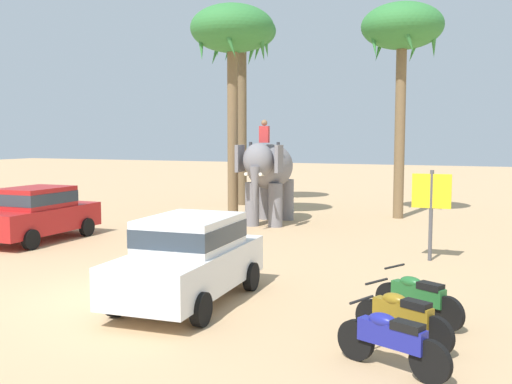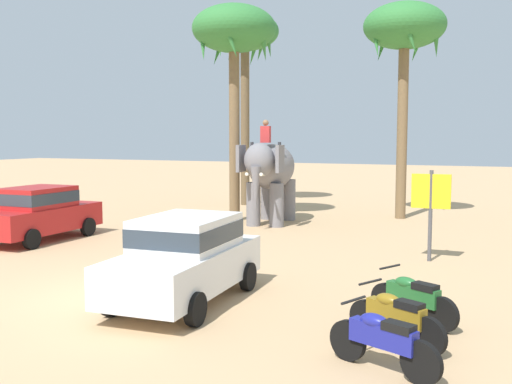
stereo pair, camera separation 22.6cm
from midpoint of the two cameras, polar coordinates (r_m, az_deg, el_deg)
The scene contains 11 objects.
ground_plane at distance 12.55m, azimuth -13.73°, elevation -9.88°, with size 120.00×120.00×0.00m, color tan.
car_sedan_foreground at distance 11.77m, azimuth -7.01°, elevation -6.14°, with size 2.08×4.20×1.70m.
car_parked_far_side at distance 19.72m, azimuth -20.69°, elevation -1.79°, with size 1.95×4.14×1.70m.
elephant_with_mahout at distance 22.05m, azimuth 0.93°, elevation 2.04°, with size 1.98×3.96×3.88m.
motorcycle_nearest_camera at distance 8.62m, azimuth 12.19°, elevation -13.72°, with size 1.70×0.84×0.94m.
motorcycle_second_in_row at distance 9.69m, azimuth 13.28°, elevation -11.60°, with size 1.66×0.92×0.94m.
motorcycle_mid_row at distance 10.86m, azimuth 14.78°, elevation -9.78°, with size 1.64×0.95×0.94m.
palm_tree_behind_elephant at distance 24.54m, azimuth 13.68°, elevation 14.73°, with size 3.20×3.20×8.48m.
palm_tree_near_hut at distance 23.19m, azimuth -2.59°, elevation 14.93°, with size 3.20×3.20×8.27m.
palm_tree_left_of_road at distance 28.63m, azimuth -1.59°, elevation 14.68°, with size 3.20×3.20×9.11m.
signboard_yellow at distance 16.07m, azimuth 16.22°, elevation -0.49°, with size 1.00×0.10×2.40m.
Camera 1 is at (7.22, -9.70, 3.27)m, focal length 41.36 mm.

